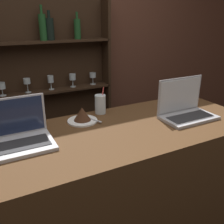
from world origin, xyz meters
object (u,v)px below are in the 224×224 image
object	(u,v)px
cake_plate	(82,116)
water_glass	(100,104)
laptop_near	(21,135)
laptop_far	(185,108)

from	to	relation	value
cake_plate	water_glass	xyz separation A→B (m)	(0.16, 0.08, 0.02)
cake_plate	laptop_near	bearing A→B (deg)	-162.17
laptop_far	water_glass	distance (m)	0.55
laptop_far	water_glass	size ratio (longest dim) A/B	1.94
laptop_far	water_glass	bearing A→B (deg)	145.58
water_glass	laptop_far	bearing A→B (deg)	-34.42
water_glass	cake_plate	bearing A→B (deg)	-153.64
laptop_far	cake_plate	bearing A→B (deg)	159.26
laptop_near	water_glass	xyz separation A→B (m)	(0.54, 0.20, 0.02)
laptop_near	cake_plate	world-z (taller)	laptop_near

